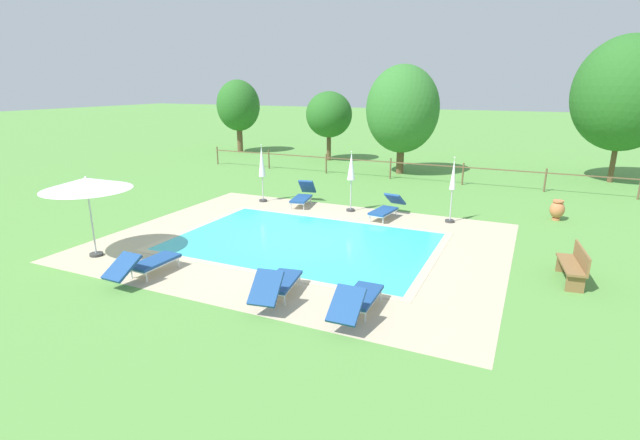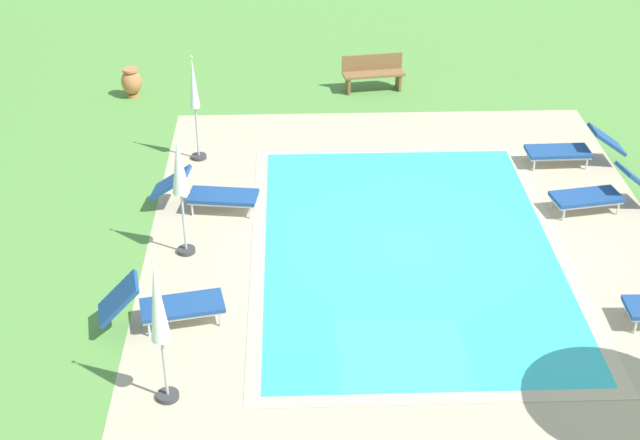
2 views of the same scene
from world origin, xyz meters
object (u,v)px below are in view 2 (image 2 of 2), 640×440
(sun_lounger_south_far, at_px, (208,193))
(patio_umbrella_closed_row_west, at_px, (194,96))
(sun_lounger_north_far, at_px, (572,148))
(patio_umbrella_closed_row_mid_west, at_px, (180,175))
(terracotta_urn_near_fence, at_px, (131,82))
(sun_lounger_south_mid, at_px, (164,304))
(wooden_bench_lawn_side, at_px, (373,72))
(patio_umbrella_closed_row_centre, at_px, (158,311))
(sun_lounger_north_near_steps, at_px, (601,192))

(sun_lounger_south_far, bearing_deg, patio_umbrella_closed_row_west, 9.33)
(sun_lounger_north_far, xyz_separation_m, patio_umbrella_closed_row_mid_west, (-3.14, 7.73, 1.19))
(patio_umbrella_closed_row_west, height_order, terracotta_urn_near_fence, patio_umbrella_closed_row_west)
(terracotta_urn_near_fence, bearing_deg, sun_lounger_south_mid, -168.94)
(patio_umbrella_closed_row_mid_west, relative_size, wooden_bench_lawn_side, 1.48)
(patio_umbrella_closed_row_mid_west, xyz_separation_m, terracotta_urn_near_fence, (7.08, 1.93, -1.17))
(patio_umbrella_closed_row_west, height_order, wooden_bench_lawn_side, patio_umbrella_closed_row_west)
(sun_lounger_north_far, relative_size, sun_lounger_south_far, 0.97)
(sun_lounger_south_far, xyz_separation_m, wooden_bench_lawn_side, (5.81, -3.64, 0.10))
(patio_umbrella_closed_row_centre, xyz_separation_m, wooden_bench_lawn_side, (11.14, -3.85, -1.06))
(sun_lounger_north_far, distance_m, wooden_bench_lawn_side, 5.64)
(sun_lounger_north_near_steps, bearing_deg, patio_umbrella_closed_row_centre, 123.44)
(terracotta_urn_near_fence, bearing_deg, patio_umbrella_closed_row_centre, -169.55)
(sun_lounger_north_far, bearing_deg, wooden_bench_lawn_side, 42.30)
(sun_lounger_south_mid, xyz_separation_m, patio_umbrella_closed_row_west, (5.78, -0.07, 1.04))
(sun_lounger_south_far, bearing_deg, patio_umbrella_closed_row_mid_west, 168.97)
(sun_lounger_north_far, height_order, patio_umbrella_closed_row_west, patio_umbrella_closed_row_west)
(sun_lounger_south_far, height_order, terracotta_urn_near_fence, sun_lounger_south_far)
(patio_umbrella_closed_row_west, distance_m, wooden_bench_lawn_side, 5.48)
(sun_lounger_south_far, bearing_deg, sun_lounger_north_far, -77.61)
(sun_lounger_north_far, distance_m, patio_umbrella_closed_row_west, 7.89)
(patio_umbrella_closed_row_mid_west, bearing_deg, sun_lounger_north_far, -67.87)
(sun_lounger_south_mid, bearing_deg, sun_lounger_north_near_steps, -67.10)
(sun_lounger_south_mid, bearing_deg, patio_umbrella_closed_row_mid_west, -3.72)
(patio_umbrella_closed_row_mid_west, bearing_deg, patio_umbrella_closed_row_west, 0.99)
(patio_umbrella_closed_row_west, distance_m, patio_umbrella_closed_row_mid_west, 3.70)
(patio_umbrella_closed_row_mid_west, relative_size, terracotta_urn_near_fence, 3.17)
(sun_lounger_north_far, relative_size, patio_umbrella_closed_row_west, 0.88)
(patio_umbrella_closed_row_west, height_order, patio_umbrella_closed_row_mid_west, patio_umbrella_closed_row_west)
(patio_umbrella_closed_row_centre, bearing_deg, patio_umbrella_closed_row_mid_west, 1.24)
(patio_umbrella_closed_row_mid_west, xyz_separation_m, patio_umbrella_closed_row_centre, (-3.82, -0.08, -0.04))
(sun_lounger_south_far, height_order, patio_umbrella_closed_row_west, patio_umbrella_closed_row_west)
(wooden_bench_lawn_side, bearing_deg, sun_lounger_north_far, -137.70)
(sun_lounger_north_near_steps, bearing_deg, patio_umbrella_closed_row_mid_west, 99.12)
(patio_umbrella_closed_row_mid_west, relative_size, patio_umbrella_closed_row_centre, 0.98)
(sun_lounger_south_mid, height_order, patio_umbrella_closed_row_west, patio_umbrella_closed_row_west)
(terracotta_urn_near_fence, bearing_deg, sun_lounger_north_near_steps, -121.06)
(sun_lounger_north_near_steps, distance_m, wooden_bench_lawn_side, 7.18)
(sun_lounger_north_near_steps, height_order, patio_umbrella_closed_row_centre, patio_umbrella_closed_row_centre)
(sun_lounger_north_far, bearing_deg, patio_umbrella_closed_row_centre, 132.34)
(wooden_bench_lawn_side, bearing_deg, sun_lounger_south_far, 147.92)
(patio_umbrella_closed_row_west, relative_size, wooden_bench_lawn_side, 1.49)
(sun_lounger_north_near_steps, height_order, sun_lounger_south_mid, sun_lounger_south_mid)
(sun_lounger_north_near_steps, relative_size, terracotta_urn_near_fence, 2.85)
(terracotta_urn_near_fence, bearing_deg, patio_umbrella_closed_row_mid_west, -164.76)
(patio_umbrella_closed_row_mid_west, height_order, patio_umbrella_closed_row_centre, patio_umbrella_closed_row_centre)
(sun_lounger_north_near_steps, xyz_separation_m, wooden_bench_lawn_side, (6.07, 3.82, 0.09))
(sun_lounger_north_near_steps, xyz_separation_m, sun_lounger_north_far, (1.90, 0.03, -0.01))
(sun_lounger_south_mid, relative_size, patio_umbrella_closed_row_west, 0.88)
(sun_lounger_north_far, height_order, sun_lounger_south_mid, sun_lounger_south_mid)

